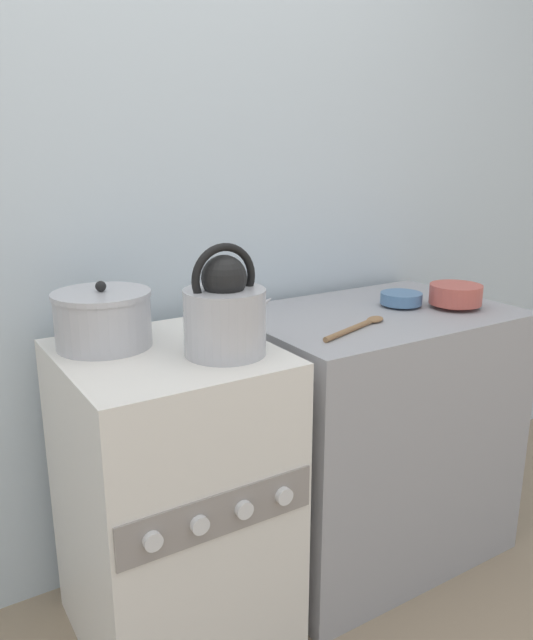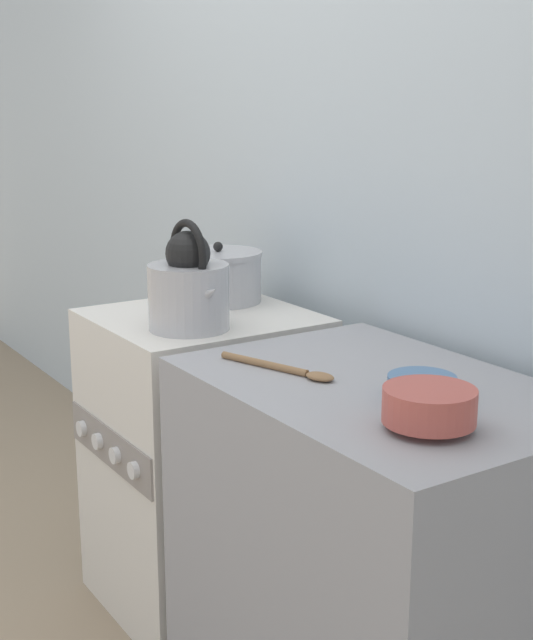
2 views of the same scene
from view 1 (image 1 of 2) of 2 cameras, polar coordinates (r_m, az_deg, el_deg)
The scene contains 8 objects.
wall_back at distance 1.90m, azimuth -14.40°, elevation 11.93°, with size 7.00×0.06×2.50m.
stove at distance 1.80m, azimuth -8.57°, elevation -15.80°, with size 0.53×0.58×0.85m.
counter at distance 2.16m, azimuth 9.53°, elevation -10.15°, with size 0.86×0.59×0.85m.
kettle at distance 1.55m, azimuth -3.78°, elevation 0.73°, with size 0.25×0.21×0.28m.
cooking_pot at distance 1.67m, azimuth -14.71°, elevation 0.10°, with size 0.25×0.25×0.17m.
enamel_bowl at distance 2.11m, azimuth 16.90°, elevation 2.23°, with size 0.17×0.17×0.08m.
small_ceramic_bowl at distance 2.09m, azimuth 12.21°, elevation 1.93°, with size 0.14×0.14×0.05m.
wooden_spoon at distance 1.82m, azimuth 8.57°, elevation -0.49°, with size 0.29×0.12×0.02m.
Camera 1 is at (-0.59, -1.14, 1.36)m, focal length 35.00 mm.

